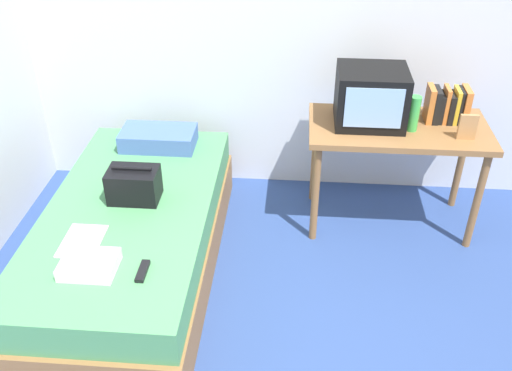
# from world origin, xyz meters

# --- Properties ---
(wall_back) EXTENTS (5.20, 0.10, 2.60)m
(wall_back) POSITION_xyz_m (0.00, 2.00, 1.30)
(wall_back) COLOR silver
(wall_back) RESTS_ON ground
(bed) EXTENTS (1.00, 2.00, 0.50)m
(bed) POSITION_xyz_m (-0.98, 0.82, 0.24)
(bed) COLOR olive
(bed) RESTS_ON ground
(desk) EXTENTS (1.16, 0.60, 0.76)m
(desk) POSITION_xyz_m (0.66, 1.47, 0.67)
(desk) COLOR olive
(desk) RESTS_ON ground
(tv) EXTENTS (0.44, 0.39, 0.36)m
(tv) POSITION_xyz_m (0.46, 1.51, 0.94)
(tv) COLOR black
(tv) RESTS_ON desk
(water_bottle) EXTENTS (0.07, 0.07, 0.23)m
(water_bottle) POSITION_xyz_m (0.73, 1.42, 0.88)
(water_bottle) COLOR green
(water_bottle) RESTS_ON desk
(book_row) EXTENTS (0.26, 0.17, 0.23)m
(book_row) POSITION_xyz_m (0.97, 1.57, 0.87)
(book_row) COLOR #CC7233
(book_row) RESTS_ON desk
(picture_frame) EXTENTS (0.11, 0.02, 0.16)m
(picture_frame) POSITION_xyz_m (1.05, 1.33, 0.85)
(picture_frame) COLOR #B27F4C
(picture_frame) RESTS_ON desk
(pillow) EXTENTS (0.51, 0.29, 0.12)m
(pillow) POSITION_xyz_m (-0.96, 1.55, 0.56)
(pillow) COLOR #4766AD
(pillow) RESTS_ON bed
(handbag) EXTENTS (0.30, 0.20, 0.23)m
(handbag) POSITION_xyz_m (-0.96, 0.90, 0.60)
(handbag) COLOR black
(handbag) RESTS_ON bed
(magazine) EXTENTS (0.21, 0.29, 0.01)m
(magazine) POSITION_xyz_m (-1.14, 0.47, 0.50)
(magazine) COLOR white
(magazine) RESTS_ON bed
(remote_dark) EXTENTS (0.04, 0.16, 0.02)m
(remote_dark) POSITION_xyz_m (-0.75, 0.25, 0.51)
(remote_dark) COLOR black
(remote_dark) RESTS_ON bed
(remote_silver) EXTENTS (0.04, 0.14, 0.02)m
(remote_silver) POSITION_xyz_m (-1.11, 1.07, 0.51)
(remote_silver) COLOR #B7B7BC
(remote_silver) RESTS_ON bed
(folded_towel) EXTENTS (0.28, 0.22, 0.07)m
(folded_towel) POSITION_xyz_m (-1.02, 0.25, 0.53)
(folded_towel) COLOR white
(folded_towel) RESTS_ON bed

